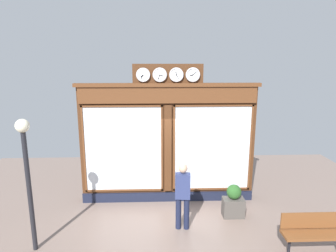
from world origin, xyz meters
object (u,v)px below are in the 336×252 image
street_bench (314,230)px  street_lamp (26,164)px  pedestrian (183,194)px  planter_box (233,207)px

street_bench → street_lamp: bearing=-2.9°
pedestrian → street_bench: (-2.75, 1.02, -0.41)m
street_lamp → street_bench: 6.25m
street_lamp → planter_box: size_ratio=5.25×
pedestrian → street_lamp: bearing=12.1°
street_lamp → street_bench: size_ratio=2.10×
street_lamp → planter_box: (-4.72, -1.24, -1.74)m
street_lamp → street_bench: street_lamp is taller
planter_box → street_bench: (-1.35, 1.56, 0.27)m
street_lamp → planter_box: street_lamp is taller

